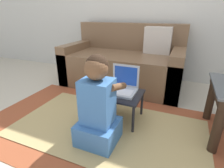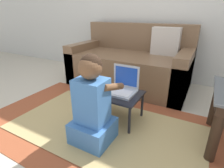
{
  "view_description": "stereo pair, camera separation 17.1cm",
  "coord_description": "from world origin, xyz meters",
  "px_view_note": "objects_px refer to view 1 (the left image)",
  "views": [
    {
      "loc": [
        0.66,
        -1.22,
        0.99
      ],
      "look_at": [
        0.06,
        0.24,
        0.35
      ],
      "focal_mm": 28.0,
      "sensor_mm": 36.0,
      "label": 1
    },
    {
      "loc": [
        0.82,
        -1.15,
        0.99
      ],
      "look_at": [
        0.06,
        0.24,
        0.35
      ],
      "focal_mm": 28.0,
      "sensor_mm": 36.0,
      "label": 2
    }
  ],
  "objects_px": {
    "laptop_desk": "(115,96)",
    "person_seated": "(98,107)",
    "computer_mouse": "(102,88)",
    "couch": "(124,63)",
    "laptop": "(123,88)"
  },
  "relations": [
    {
      "from": "laptop_desk",
      "to": "person_seated",
      "type": "xyz_separation_m",
      "value": [
        0.0,
        -0.37,
        0.07
      ]
    },
    {
      "from": "person_seated",
      "to": "laptop",
      "type": "bearing_deg",
      "value": 82.71
    },
    {
      "from": "laptop_desk",
      "to": "person_seated",
      "type": "relative_size",
      "value": 0.7
    },
    {
      "from": "couch",
      "to": "laptop",
      "type": "relative_size",
      "value": 6.15
    },
    {
      "from": "computer_mouse",
      "to": "person_seated",
      "type": "distance_m",
      "value": 0.41
    },
    {
      "from": "couch",
      "to": "computer_mouse",
      "type": "bearing_deg",
      "value": -84.29
    },
    {
      "from": "couch",
      "to": "person_seated",
      "type": "distance_m",
      "value": 1.34
    },
    {
      "from": "laptop",
      "to": "computer_mouse",
      "type": "xyz_separation_m",
      "value": [
        -0.2,
        -0.03,
        -0.02
      ]
    },
    {
      "from": "person_seated",
      "to": "computer_mouse",
      "type": "bearing_deg",
      "value": 111.29
    },
    {
      "from": "couch",
      "to": "person_seated",
      "type": "xyz_separation_m",
      "value": [
        0.24,
        -1.32,
        0.02
      ]
    },
    {
      "from": "couch",
      "to": "laptop",
      "type": "xyz_separation_m",
      "value": [
        0.3,
        -0.91,
        0.02
      ]
    },
    {
      "from": "laptop_desk",
      "to": "person_seated",
      "type": "bearing_deg",
      "value": -89.54
    },
    {
      "from": "laptop",
      "to": "computer_mouse",
      "type": "relative_size",
      "value": 2.8
    },
    {
      "from": "person_seated",
      "to": "couch",
      "type": "bearing_deg",
      "value": 100.38
    },
    {
      "from": "couch",
      "to": "person_seated",
      "type": "bearing_deg",
      "value": -79.62
    }
  ]
}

